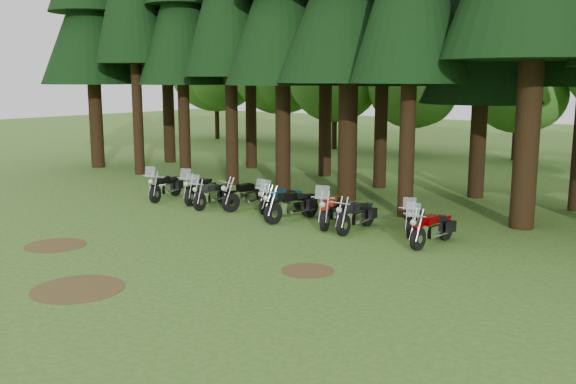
% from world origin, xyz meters
% --- Properties ---
extents(ground, '(120.00, 120.00, 0.00)m').
position_xyz_m(ground, '(0.00, 0.00, 0.00)').
color(ground, '#37651D').
rests_on(ground, ground).
extents(decid_0, '(8.00, 7.78, 10.00)m').
position_xyz_m(decid_0, '(-22.10, 25.26, 5.90)').
color(decid_0, black).
rests_on(decid_0, ground).
extents(decid_1, '(7.91, 7.69, 9.88)m').
position_xyz_m(decid_1, '(-15.99, 25.76, 5.83)').
color(decid_1, black).
rests_on(decid_1, ground).
extents(decid_2, '(6.72, 6.53, 8.40)m').
position_xyz_m(decid_2, '(-10.43, 24.78, 4.95)').
color(decid_2, black).
rests_on(decid_2, ground).
extents(decid_3, '(6.12, 5.95, 7.65)m').
position_xyz_m(decid_3, '(-4.71, 25.13, 4.51)').
color(decid_3, black).
rests_on(decid_3, ground).
extents(decid_4, '(5.93, 5.76, 7.41)m').
position_xyz_m(decid_4, '(1.58, 26.32, 4.37)').
color(decid_4, black).
rests_on(decid_4, ground).
extents(dirt_patch_0, '(1.80, 1.80, 0.01)m').
position_xyz_m(dirt_patch_0, '(-3.00, -2.00, 0.01)').
color(dirt_patch_0, '#4C3D1E').
rests_on(dirt_patch_0, ground).
extents(dirt_patch_1, '(1.40, 1.40, 0.01)m').
position_xyz_m(dirt_patch_1, '(4.50, 0.50, 0.01)').
color(dirt_patch_1, '#4C3D1E').
rests_on(dirt_patch_1, ground).
extents(dirt_patch_2, '(2.20, 2.20, 0.01)m').
position_xyz_m(dirt_patch_2, '(1.00, -4.00, 0.01)').
color(dirt_patch_2, '#4C3D1E').
rests_on(dirt_patch_2, ground).
extents(motorcycle_0, '(1.01, 2.36, 1.51)m').
position_xyz_m(motorcycle_0, '(-5.96, 5.04, 0.50)').
color(motorcycle_0, black).
rests_on(motorcycle_0, ground).
extents(motorcycle_1, '(1.06, 2.37, 1.52)m').
position_xyz_m(motorcycle_1, '(-4.40, 5.43, 0.51)').
color(motorcycle_1, black).
rests_on(motorcycle_1, ground).
extents(motorcycle_2, '(0.62, 2.26, 1.42)m').
position_xyz_m(motorcycle_2, '(-3.31, 5.02, 0.47)').
color(motorcycle_2, black).
rests_on(motorcycle_2, ground).
extents(motorcycle_3, '(0.74, 2.39, 0.99)m').
position_xyz_m(motorcycle_3, '(-1.88, 5.61, 0.50)').
color(motorcycle_3, black).
rests_on(motorcycle_3, ground).
extents(motorcycle_4, '(0.66, 2.21, 1.39)m').
position_xyz_m(motorcycle_4, '(-0.49, 5.81, 0.46)').
color(motorcycle_4, black).
rests_on(motorcycle_4, ground).
extents(motorcycle_5, '(0.77, 2.51, 1.58)m').
position_xyz_m(motorcycle_5, '(0.59, 4.98, 0.53)').
color(motorcycle_5, black).
rests_on(motorcycle_5, ground).
extents(motorcycle_6, '(1.07, 2.45, 1.56)m').
position_xyz_m(motorcycle_6, '(2.13, 5.20, 0.52)').
color(motorcycle_6, black).
rests_on(motorcycle_6, ground).
extents(motorcycle_7, '(0.35, 2.31, 0.94)m').
position_xyz_m(motorcycle_7, '(3.18, 5.06, 0.48)').
color(motorcycle_7, black).
rests_on(motorcycle_7, ground).
extents(motorcycle_8, '(0.98, 2.09, 1.34)m').
position_xyz_m(motorcycle_8, '(4.78, 5.92, 0.45)').
color(motorcycle_8, black).
rests_on(motorcycle_8, ground).
extents(motorcycle_9, '(0.54, 2.32, 1.46)m').
position_xyz_m(motorcycle_9, '(5.94, 4.87, 0.49)').
color(motorcycle_9, black).
rests_on(motorcycle_9, ground).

